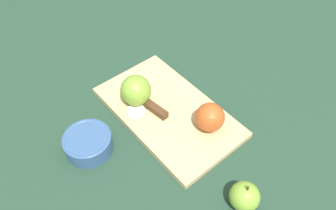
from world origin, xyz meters
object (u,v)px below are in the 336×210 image
apple_half_right (136,90)px  knife (153,108)px  apple_whole (244,197)px  bowl (88,142)px  apple_half_left (210,117)px

apple_half_right → knife: apple_half_right is taller
apple_half_right → knife: size_ratio=0.55×
apple_whole → bowl: apple_whole is taller
apple_whole → bowl: size_ratio=0.66×
apple_half_left → knife: apple_half_left is taller
apple_half_right → apple_whole: 0.39m
apple_half_left → knife: bearing=-32.0°
knife → apple_whole: apple_whole is taller
apple_half_left → bowl: (0.18, 0.26, -0.03)m
bowl → apple_half_left: bearing=-125.1°
apple_half_right → apple_whole: size_ratio=1.06×
bowl → apple_whole: bearing=-157.7°
apple_half_right → apple_whole: apple_half_right is taller
knife → bowl: bearing=77.7°
apple_half_left → knife: (0.14, 0.06, -0.03)m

